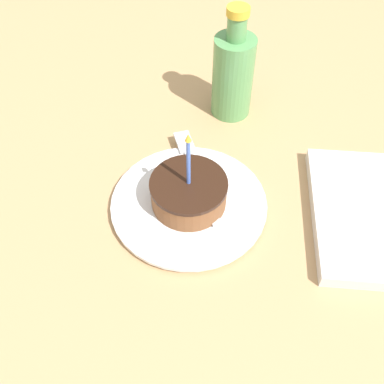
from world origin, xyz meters
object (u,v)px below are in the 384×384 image
at_px(plate, 192,204).
at_px(fork, 195,168).
at_px(bottle, 233,74).
at_px(cake_slice, 192,192).

bearing_deg(plate, fork, 91.43).
bearing_deg(bottle, fork, -107.00).
distance_m(plate, bottle, 0.23).
distance_m(cake_slice, fork, 0.06).
height_order(cake_slice, fork, cake_slice).
height_order(cake_slice, bottle, bottle).
bearing_deg(cake_slice, bottle, 77.91).
bearing_deg(cake_slice, fork, 90.91).
bearing_deg(cake_slice, plate, 67.23).
height_order(plate, bottle, bottle).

